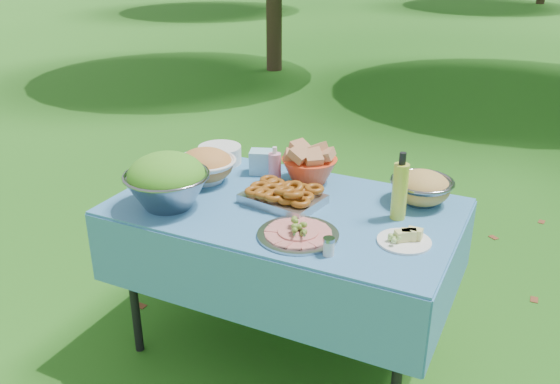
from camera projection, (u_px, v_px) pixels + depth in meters
The scene contains 14 objects.
ground at pixel (285, 347), 2.86m from camera, with size 80.00×80.00×0.00m, color #0C380A.
picnic_table at pixel (285, 280), 2.71m from camera, with size 1.46×0.86×0.76m, color #72B8DB.
salad_bowl at pixel (167, 181), 2.50m from camera, with size 0.36×0.36×0.24m, color gray, non-canonical shape.
pasta_bowl_white at pixel (205, 165), 2.77m from camera, with size 0.28×0.28×0.16m, color white, non-canonical shape.
plate_stack at pixel (220, 154), 3.00m from camera, with size 0.22×0.22×0.09m, color white.
wipes_box at pixel (263, 162), 2.87m from camera, with size 0.12×0.09×0.11m, color #96DBF5.
sanitizer_bottle at pixel (275, 164), 2.76m from camera, with size 0.06×0.06×0.17m, color pink.
bread_bowl at pixel (309, 164), 2.76m from camera, with size 0.26×0.26×0.17m, color #F94720, non-canonical shape.
pasta_bowl_steel at pixel (422, 187), 2.55m from camera, with size 0.27×0.27×0.14m, color gray, non-canonical shape.
fried_tray at pixel (283, 195), 2.56m from camera, with size 0.33×0.23×0.08m, color #A7A8AC.
charcuterie_platter at pixel (298, 228), 2.28m from camera, with size 0.32×0.32×0.07m, color #A1A2A8.
oil_bottle at pixel (400, 186), 2.38m from camera, with size 0.06×0.06×0.29m, color #BCCE36.
cheese_plate at pixel (405, 236), 2.24m from camera, with size 0.21×0.21×0.06m, color white.
shaker at pixel (329, 247), 2.15m from camera, with size 0.04×0.04×0.07m, color silver.
Camera 1 is at (0.99, -2.09, 1.85)m, focal length 38.00 mm.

